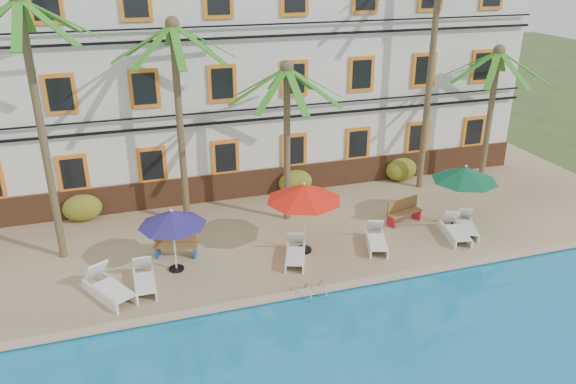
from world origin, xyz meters
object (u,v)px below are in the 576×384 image
object	(u,v)px
umbrella_blue	(172,219)
lounger_b	(144,279)
palm_e	(493,95)
pool_ladder	(315,293)
lounger_c	(295,253)
umbrella_green	(465,174)
palm_c	(287,118)
bench_right	(403,211)
palm_b	(178,96)
umbrella_red	(304,193)
lounger_a	(108,287)
palm_d	(433,41)
palm_a	(36,98)
bench_left	(176,243)
lounger_d	(376,239)
lounger_e	(455,230)
lounger_f	(467,226)

from	to	relation	value
umbrella_blue	lounger_b	xyz separation A→B (m)	(-1.09, -0.75, -1.62)
palm_e	pool_ladder	distance (m)	12.86
umbrella_blue	lounger_c	world-z (taller)	umbrella_blue
palm_e	umbrella_green	world-z (taller)	palm_e
palm_c	pool_ladder	distance (m)	6.81
palm_e	bench_right	world-z (taller)	palm_e
palm_b	umbrella_blue	xyz separation A→B (m)	(-0.88, -3.59, -3.11)
palm_e	umbrella_green	bearing A→B (deg)	-134.49
umbrella_red	lounger_a	world-z (taller)	umbrella_red
palm_d	lounger_a	size ratio (longest dim) A/B	4.77
palm_a	pool_ladder	distance (m)	10.59
palm_c	bench_right	distance (m)	5.83
umbrella_blue	bench_left	size ratio (longest dim) A/B	1.42
palm_d	umbrella_red	bearing A→B (deg)	-149.82
palm_e	pool_ladder	world-z (taller)	palm_e
lounger_d	bench_left	world-z (taller)	bench_left
lounger_a	bench_left	world-z (taller)	lounger_a
palm_a	lounger_b	xyz separation A→B (m)	(2.55, -2.86, -5.33)
palm_c	lounger_d	bearing A→B (deg)	-53.50
umbrella_red	lounger_d	xyz separation A→B (m)	(2.60, -0.47, -1.98)
palm_e	umbrella_blue	world-z (taller)	palm_e
umbrella_red	umbrella_green	size ratio (longest dim) A/B	1.06
palm_a	bench_right	distance (m)	13.63
lounger_c	palm_d	bearing A→B (deg)	31.58
lounger_d	palm_a	bearing A→B (deg)	166.08
palm_e	umbrella_red	bearing A→B (deg)	-159.74
palm_e	lounger_e	xyz separation A→B (m)	(-4.19, -4.35, -3.81)
palm_b	lounger_a	world-z (taller)	palm_b
umbrella_red	bench_right	xyz separation A→B (m)	(4.48, 1.04, -1.78)
umbrella_blue	lounger_a	xyz separation A→B (m)	(-2.18, -0.94, -1.58)
umbrella_red	lounger_a	size ratio (longest dim) A/B	1.23
umbrella_green	pool_ladder	xyz separation A→B (m)	(-6.96, -2.79, -2.12)
palm_e	umbrella_green	distance (m)	5.33
palm_a	palm_e	xyz separation A→B (m)	(17.99, 1.48, -1.52)
palm_b	lounger_d	xyz separation A→B (m)	(6.18, -4.13, -4.73)
lounger_f	bench_left	size ratio (longest dim) A/B	1.13
palm_b	lounger_e	xyz separation A→B (m)	(9.29, -4.36, -4.73)
umbrella_red	lounger_d	size ratio (longest dim) A/B	1.38
umbrella_blue	palm_c	bearing A→B (deg)	29.28
lounger_c	bench_right	distance (m)	5.20
lounger_c	bench_right	xyz separation A→B (m)	(4.95, 1.56, 0.19)
umbrella_red	palm_d	bearing A→B (deg)	30.18
palm_d	lounger_e	size ratio (longest dim) A/B	5.31
bench_right	lounger_c	bearing A→B (deg)	-162.51
umbrella_blue	umbrella_red	bearing A→B (deg)	-0.94
palm_c	pool_ladder	size ratio (longest dim) A/B	8.39
lounger_a	bench_right	bearing A→B (deg)	9.76
bench_right	lounger_b	bearing A→B (deg)	-170.26
lounger_a	bench_left	size ratio (longest dim) A/B	1.37
palm_b	bench_right	bearing A→B (deg)	-18.00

